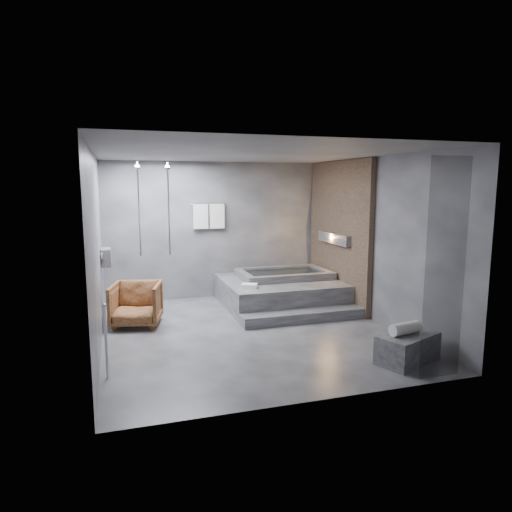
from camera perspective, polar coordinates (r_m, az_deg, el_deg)
name	(u,v)px	position (r m, az deg, el deg)	size (l,w,h in m)	color
room	(268,222)	(7.42, 1.55, 4.25)	(5.00, 5.04, 2.82)	#333335
tub_deck	(280,292)	(8.99, 3.00, -4.52)	(2.20, 2.00, 0.50)	#38383B
tub_step	(303,316)	(7.97, 5.94, -7.49)	(2.20, 0.36, 0.18)	#38383B
concrete_bench	(408,348)	(6.47, 18.42, -10.87)	(0.85, 0.47, 0.38)	#353538
driftwood_chair	(136,304)	(7.89, -14.75, -5.84)	(0.78, 0.80, 0.73)	#422210
rolled_towel	(405,328)	(6.37, 18.16, -8.60)	(0.16, 0.16, 0.45)	silver
deck_towel	(249,286)	(8.21, -0.83, -3.75)	(0.27, 0.20, 0.07)	white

